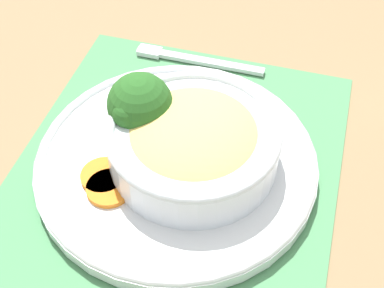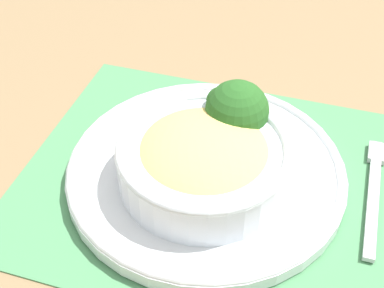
# 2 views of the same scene
# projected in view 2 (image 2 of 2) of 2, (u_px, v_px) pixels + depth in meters

# --- Properties ---
(ground_plane) EXTENTS (4.00, 4.00, 0.00)m
(ground_plane) POSITION_uv_depth(u_px,v_px,m) (206.00, 179.00, 0.62)
(ground_plane) COLOR #8C704C
(placemat) EXTENTS (0.46, 0.41, 0.00)m
(placemat) POSITION_uv_depth(u_px,v_px,m) (206.00, 178.00, 0.62)
(placemat) COLOR #4C8C59
(placemat) RESTS_ON ground_plane
(plate) EXTENTS (0.32, 0.32, 0.02)m
(plate) POSITION_uv_depth(u_px,v_px,m) (206.00, 170.00, 0.61)
(plate) COLOR silver
(plate) RESTS_ON placemat
(bowl) EXTENTS (0.19, 0.19, 0.06)m
(bowl) POSITION_uv_depth(u_px,v_px,m) (203.00, 159.00, 0.57)
(bowl) COLOR silver
(bowl) RESTS_ON plate
(broccoli_floret) EXTENTS (0.07, 0.07, 0.09)m
(broccoli_floret) POSITION_uv_depth(u_px,v_px,m) (237.00, 112.00, 0.60)
(broccoli_floret) COLOR #759E51
(broccoli_floret) RESTS_ON plate
(carrot_slice_near) EXTENTS (0.05, 0.05, 0.01)m
(carrot_slice_near) POSITION_uv_depth(u_px,v_px,m) (184.00, 120.00, 0.66)
(carrot_slice_near) COLOR orange
(carrot_slice_near) RESTS_ON plate
(carrot_slice_middle) EXTENTS (0.05, 0.05, 0.01)m
(carrot_slice_middle) POSITION_uv_depth(u_px,v_px,m) (170.00, 124.00, 0.66)
(carrot_slice_middle) COLOR orange
(carrot_slice_middle) RESTS_ON plate
(fork) EXTENTS (0.04, 0.18, 0.01)m
(fork) POSITION_uv_depth(u_px,v_px,m) (374.00, 185.00, 0.60)
(fork) COLOR silver
(fork) RESTS_ON placemat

